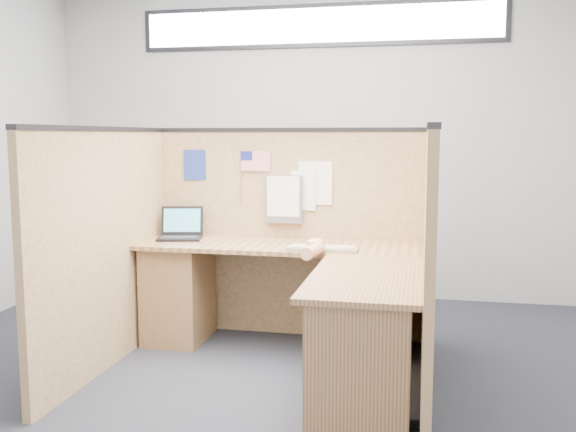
% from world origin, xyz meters
% --- Properties ---
extents(floor, '(5.00, 5.00, 0.00)m').
position_xyz_m(floor, '(0.00, 0.00, 0.00)').
color(floor, '#21242F').
rests_on(floor, ground).
extents(wall_back, '(5.00, 0.00, 5.00)m').
position_xyz_m(wall_back, '(0.00, 2.25, 1.40)').
color(wall_back, '#ADB0B2').
rests_on(wall_back, floor).
extents(wall_front, '(5.00, 0.00, 5.00)m').
position_xyz_m(wall_front, '(0.00, -2.25, 1.40)').
color(wall_front, '#ADB0B2').
rests_on(wall_front, floor).
extents(clerestory_window, '(3.30, 0.04, 0.38)m').
position_xyz_m(clerestory_window, '(0.00, 2.23, 2.45)').
color(clerestory_window, '#232328').
rests_on(clerestory_window, wall_back).
extents(cubicle_partitions, '(2.06, 1.83, 1.53)m').
position_xyz_m(cubicle_partitions, '(0.00, 0.43, 0.77)').
color(cubicle_partitions, brown).
rests_on(cubicle_partitions, floor).
extents(l_desk, '(1.95, 1.75, 0.73)m').
position_xyz_m(l_desk, '(0.18, 0.29, 0.39)').
color(l_desk, brown).
rests_on(l_desk, floor).
extents(laptop, '(0.35, 0.36, 0.22)m').
position_xyz_m(laptop, '(-0.75, 0.78, 0.78)').
color(laptop, black).
rests_on(laptop, l_desk).
extents(keyboard, '(0.46, 0.16, 0.03)m').
position_xyz_m(keyboard, '(0.33, 0.48, 0.74)').
color(keyboard, gray).
rests_on(keyboard, l_desk).
extents(mouse, '(0.13, 0.09, 0.05)m').
position_xyz_m(mouse, '(0.29, 0.48, 0.75)').
color(mouse, silver).
rests_on(mouse, l_desk).
extents(hand_forearm, '(0.12, 0.43, 0.09)m').
position_xyz_m(hand_forearm, '(0.30, 0.32, 0.77)').
color(hand_forearm, tan).
rests_on(hand_forearm, l_desk).
extents(blue_poster, '(0.17, 0.02, 0.23)m').
position_xyz_m(blue_poster, '(-0.72, 0.97, 1.25)').
color(blue_poster, navy).
rests_on(blue_poster, cubicle_partitions).
extents(american_flag, '(0.23, 0.01, 0.39)m').
position_xyz_m(american_flag, '(-0.27, 0.96, 1.27)').
color(american_flag, olive).
rests_on(american_flag, cubicle_partitions).
extents(file_holder, '(0.27, 0.05, 0.35)m').
position_xyz_m(file_holder, '(-0.03, 0.94, 1.02)').
color(file_holder, slate).
rests_on(file_holder, cubicle_partitions).
extents(paper_left, '(0.22, 0.03, 0.29)m').
position_xyz_m(paper_left, '(0.09, 0.97, 1.08)').
color(paper_left, white).
rests_on(paper_left, cubicle_partitions).
extents(paper_right, '(0.25, 0.01, 0.31)m').
position_xyz_m(paper_right, '(0.20, 0.97, 1.13)').
color(paper_right, white).
rests_on(paper_right, cubicle_partitions).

